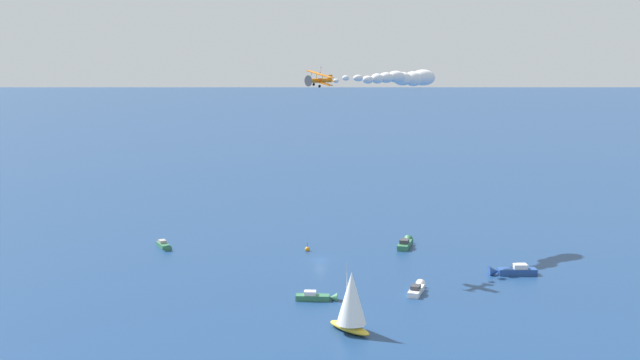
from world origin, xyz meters
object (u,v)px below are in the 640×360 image
at_px(motorboat_near_centre, 510,271).
at_px(wingwalker_lead, 320,69).
at_px(marker_buoy, 307,249).
at_px(biplane_lead, 319,80).
at_px(sailboat_far_port, 351,301).
at_px(motorboat_inshore, 417,289).
at_px(motorboat_trailing, 318,297).
at_px(motorboat_offshore, 406,243).
at_px(motorboat_far_stbd, 164,246).

height_order(motorboat_near_centre, wingwalker_lead, wingwalker_lead).
xyz_separation_m(marker_buoy, biplane_lead, (-7.80, 4.06, 38.34)).
relative_size(motorboat_near_centre, sailboat_far_port, 0.76).
height_order(motorboat_inshore, motorboat_trailing, motorboat_inshore).
relative_size(motorboat_inshore, motorboat_trailing, 1.14).
bearing_deg(motorboat_inshore, wingwalker_lead, -6.52).
bearing_deg(motorboat_offshore, wingwalker_lead, 77.89).
relative_size(motorboat_trailing, marker_buoy, 3.31).
bearing_deg(wingwalker_lead, sailboat_far_port, 141.11).
height_order(motorboat_far_stbd, motorboat_trailing, motorboat_trailing).
distance_m(motorboat_near_centre, motorboat_trailing, 42.35).
distance_m(sailboat_far_port, biplane_lead, 56.04).
distance_m(marker_buoy, wingwalker_lead, 41.52).
relative_size(biplane_lead, wingwalker_lead, 4.16).
xyz_separation_m(sailboat_far_port, biplane_lead, (35.06, -27.97, 33.60)).
bearing_deg(motorboat_far_stbd, motorboat_trailing, 177.12).
distance_m(sailboat_far_port, motorboat_trailing, 18.11).
bearing_deg(motorboat_near_centre, wingwalker_lead, 29.27).
distance_m(motorboat_inshore, motorboat_trailing, 19.16).
bearing_deg(wingwalker_lead, motorboat_near_centre, -150.73).
xyz_separation_m(sailboat_far_port, marker_buoy, (42.86, -32.03, -4.74)).
distance_m(motorboat_far_stbd, motorboat_offshore, 55.63).
xyz_separation_m(motorboat_offshore, motorboat_trailing, (-14.19, 42.84, -0.13)).
bearing_deg(wingwalker_lead, motorboat_far_stbd, 27.13).
bearing_deg(motorboat_near_centre, marker_buoy, 19.73).
bearing_deg(motorboat_far_stbd, biplane_lead, -152.56).
relative_size(motorboat_offshore, biplane_lead, 1.23).
bearing_deg(marker_buoy, sailboat_far_port, 143.23).
bearing_deg(motorboat_offshore, motorboat_trailing, 108.32).
height_order(sailboat_far_port, motorboat_trailing, sailboat_far_port).
distance_m(motorboat_offshore, wingwalker_lead, 46.56).
bearing_deg(marker_buoy, motorboat_offshore, -124.76).
bearing_deg(motorboat_offshore, sailboat_far_port, 120.24).
height_order(motorboat_inshore, marker_buoy, marker_buoy).
xyz_separation_m(motorboat_inshore, wingwalker_lead, (28.83, -3.29, 40.27)).
xyz_separation_m(marker_buoy, wingwalker_lead, (-8.21, 4.08, 40.49)).
xyz_separation_m(sailboat_far_port, motorboat_trailing, (15.53, -8.13, -4.54)).
relative_size(motorboat_inshore, motorboat_offshore, 0.87).
bearing_deg(wingwalker_lead, motorboat_offshore, -102.11).
bearing_deg(biplane_lead, sailboat_far_port, 141.41).
bearing_deg(sailboat_far_port, marker_buoy, -36.77).
height_order(motorboat_far_stbd, marker_buoy, marker_buoy).
relative_size(motorboat_inshore, wingwalker_lead, 4.44).
relative_size(motorboat_near_centre, motorboat_inshore, 1.08).
height_order(motorboat_near_centre, motorboat_trailing, motorboat_near_centre).
xyz_separation_m(motorboat_near_centre, biplane_lead, (35.22, 19.49, 37.98)).
bearing_deg(motorboat_near_centre, motorboat_trailing, 68.25).
height_order(sailboat_far_port, motorboat_inshore, sailboat_far_port).
relative_size(motorboat_near_centre, biplane_lead, 1.15).
height_order(motorboat_far_stbd, wingwalker_lead, wingwalker_lead).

